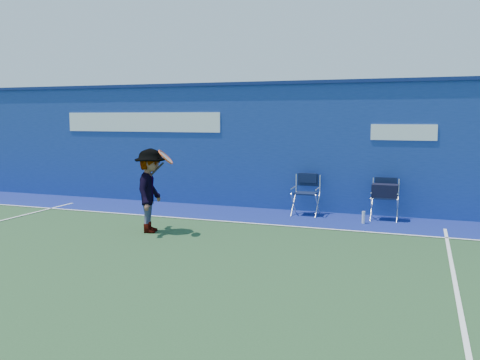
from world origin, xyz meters
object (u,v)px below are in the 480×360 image
(water_bottle, at_px, (363,217))
(tennis_player, at_px, (151,191))
(directors_chair_right, at_px, (385,203))
(directors_chair_left, at_px, (306,202))

(water_bottle, relative_size, tennis_player, 0.16)
(tennis_player, bearing_deg, directors_chair_right, 33.05)
(directors_chair_left, distance_m, directors_chair_right, 1.74)
(directors_chair_right, height_order, tennis_player, tennis_player)
(water_bottle, height_order, tennis_player, tennis_player)
(directors_chair_left, relative_size, tennis_player, 0.58)
(directors_chair_left, height_order, water_bottle, directors_chair_left)
(tennis_player, bearing_deg, water_bottle, 29.92)
(directors_chair_right, bearing_deg, tennis_player, -146.95)
(directors_chair_right, xyz_separation_m, tennis_player, (-4.20, -2.73, 0.44))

